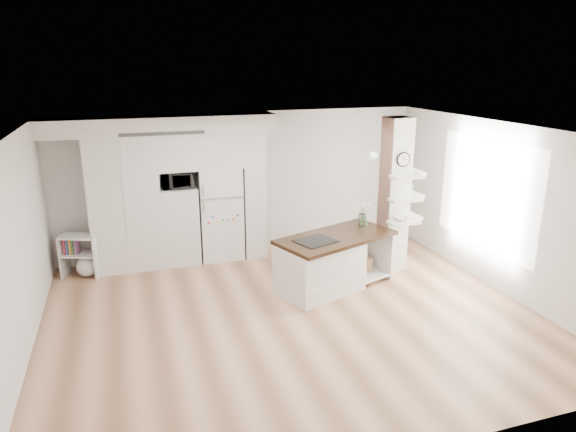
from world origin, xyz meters
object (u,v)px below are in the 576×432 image
Objects in this scene: floor_plant_a at (367,255)px; bookshelf at (83,259)px; kitchen_island at (325,263)px; refrigerator at (220,213)px.

bookshelf is at bearing 166.65° from floor_plant_a.
kitchen_island is at bearing -148.72° from floor_plant_a.
refrigerator reaches higher than bookshelf.
refrigerator is 2.84m from floor_plant_a.
bookshelf is 1.66× the size of floor_plant_a.
bookshelf is (-3.78, 1.81, -0.14)m from kitchen_island.
bookshelf is 4.99m from floor_plant_a.
floor_plant_a is (1.08, 0.66, -0.24)m from kitchen_island.
refrigerator reaches higher than floor_plant_a.
bookshelf is at bearing 134.48° from kitchen_island.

